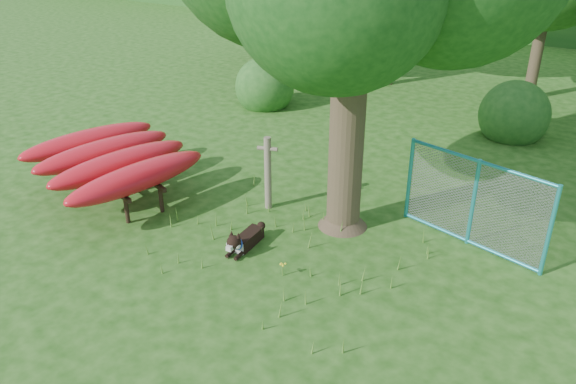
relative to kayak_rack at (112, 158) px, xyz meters
The scene contains 8 objects.
ground 4.05m from the kayak_rack, 11.48° to the right, with size 80.00×80.00×0.00m, color #18460E.
wooden_post 3.27m from the kayak_rack, 23.44° to the left, with size 0.41×0.21×1.49m.
kayak_rack is the anchor object (origin of this frame).
husky_dog 3.64m from the kayak_rack, ahead, with size 0.36×1.09×0.48m.
fence_section 7.08m from the kayak_rack, 18.12° to the left, with size 2.70×0.69×2.68m.
wildflower_clump 4.68m from the kayak_rack, ahead, with size 0.11×0.10×0.24m.
shrub_left 6.85m from the kayak_rack, 99.40° to the left, with size 1.80×1.80×1.80m, color #1E541B.
shrub_mid 10.14m from the kayak_rack, 54.35° to the left, with size 1.80×1.80×1.80m, color #1E541B.
Camera 1 is at (5.09, -5.90, 5.21)m, focal length 35.00 mm.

